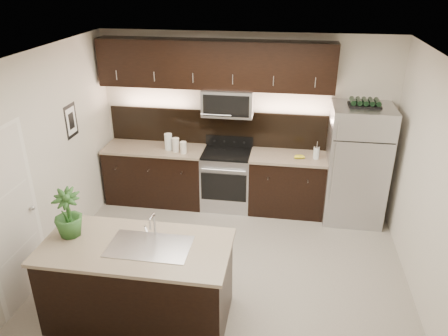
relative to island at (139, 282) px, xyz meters
name	(u,v)px	position (x,y,z in m)	size (l,w,h in m)	color
ground	(226,271)	(0.80, 0.93, -0.47)	(4.50, 4.50, 0.00)	gray
room_walls	(216,149)	(0.69, 0.89, 1.22)	(4.52, 4.02, 2.71)	beige
counter_run	(214,178)	(0.35, 2.62, 0.00)	(3.51, 0.65, 0.94)	black
upper_fixtures	(216,72)	(0.37, 2.77, 1.67)	(3.49, 0.40, 1.66)	black
island	(139,282)	(0.00, 0.00, 0.00)	(1.96, 0.96, 0.94)	black
sink_faucet	(150,245)	(0.15, 0.01, 0.48)	(0.84, 0.50, 0.28)	silver
refrigerator	(356,164)	(2.50, 2.56, 0.42)	(0.86, 0.77, 1.78)	#B2B2B7
wine_rack	(365,103)	(2.50, 2.56, 1.35)	(0.44, 0.27, 0.10)	black
plant	(68,213)	(-0.74, 0.08, 0.73)	(0.30, 0.30, 0.53)	#295622
canisters	(174,144)	(-0.26, 2.53, 0.58)	(0.37, 0.21, 0.26)	silver
french_press	(316,152)	(1.91, 2.57, 0.57)	(0.09, 0.09, 0.27)	silver
bananas	(296,156)	(1.61, 2.54, 0.49)	(0.17, 0.13, 0.05)	gold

